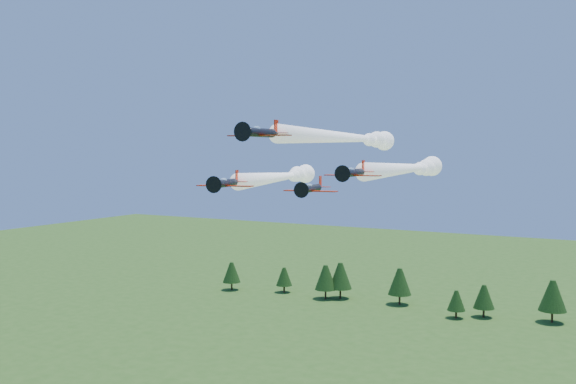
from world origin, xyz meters
The scene contains 5 objects.
plane_lead centered at (-1.05, 22.15, 49.96)m, with size 8.42×55.44×3.70m.
plane_left centered at (-14.75, 23.52, 43.16)m, with size 14.01×45.57×3.70m.
plane_right centered at (8.02, 26.42, 44.88)m, with size 7.51×47.50×3.70m.
plane_slot centered at (-0.09, 6.28, 42.29)m, with size 8.04×8.73×2.81m.
treeline centered at (3.38, 111.18, 6.82)m, with size 171.94×15.91×11.91m.
Camera 1 is at (41.49, -76.46, 47.49)m, focal length 40.00 mm.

